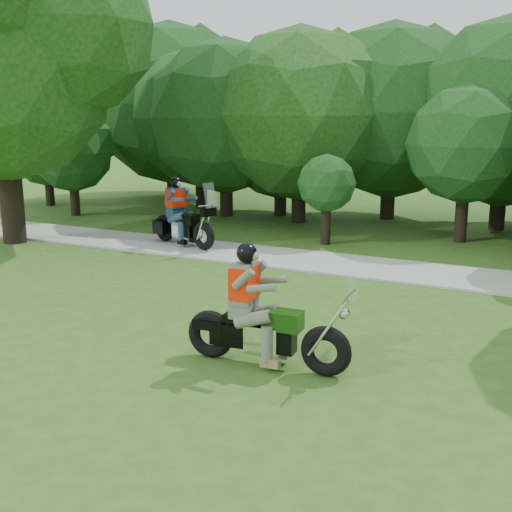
% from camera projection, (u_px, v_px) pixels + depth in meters
% --- Properties ---
extents(ground, '(100.00, 100.00, 0.00)m').
position_uv_depth(ground, '(209.00, 392.00, 9.18)').
color(ground, '#305718').
rests_on(ground, ground).
extents(walkway, '(60.00, 2.20, 0.06)m').
position_uv_depth(walkway, '(368.00, 267.00, 16.18)').
color(walkway, '#999994').
rests_on(walkway, ground).
extents(tree_line, '(39.36, 12.46, 7.68)m').
position_uv_depth(tree_line, '(449.00, 116.00, 21.08)').
color(tree_line, black).
rests_on(tree_line, ground).
extents(big_tree_west, '(8.64, 6.56, 9.96)m').
position_uv_depth(big_tree_west, '(7.00, 43.00, 18.36)').
color(big_tree_west, black).
rests_on(big_tree_west, ground).
extents(chopper_motorcycle, '(2.74, 0.73, 1.96)m').
position_uv_depth(chopper_motorcycle, '(258.00, 321.00, 9.97)').
color(chopper_motorcycle, black).
rests_on(chopper_motorcycle, ground).
extents(touring_motorcycle, '(2.52, 1.37, 1.97)m').
position_uv_depth(touring_motorcycle, '(180.00, 220.00, 18.57)').
color(touring_motorcycle, black).
rests_on(touring_motorcycle, walkway).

